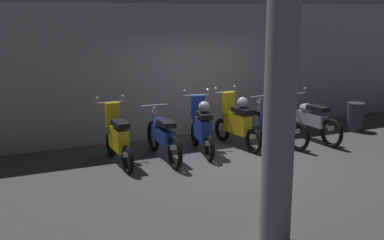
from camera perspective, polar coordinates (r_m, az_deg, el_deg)
The scene contains 10 objects.
ground_plane at distance 9.64m, azimuth 5.62°, elevation -4.83°, with size 80.00×80.00×0.00m, color #4C4C4F.
back_wall at distance 11.44m, azimuth -0.37°, elevation 6.00°, with size 16.00×0.30×3.09m, color #ADADB2.
motorbike_slot_0 at distance 9.34m, azimuth -8.87°, elevation -2.15°, with size 0.59×1.68×1.29m.
motorbike_slot_1 at distance 9.55m, azimuth -3.51°, elevation -1.90°, with size 0.56×1.95×1.03m.
motorbike_slot_2 at distance 9.96m, azimuth 1.17°, elevation -0.79°, with size 0.58×1.67×1.29m.
motorbike_slot_3 at distance 10.45m, azimuth 5.40°, elevation -0.19°, with size 0.59×1.68×1.29m.
motorbike_slot_4 at distance 10.81m, azimuth 9.97°, elevation -0.31°, with size 0.60×1.93×1.03m.
motorbike_slot_5 at distance 11.28m, azimuth 14.01°, elevation 0.06°, with size 0.59×1.95×1.15m.
support_pillar at distance 5.95m, azimuth 10.38°, elevation -0.80°, with size 0.40×0.40×3.09m, color gray.
trash_bin at distance 12.52m, azimuth 18.96°, elevation 0.36°, with size 0.42×0.42×0.71m, color #38383D.
Camera 1 is at (-4.65, -7.92, 2.95)m, focal length 44.52 mm.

